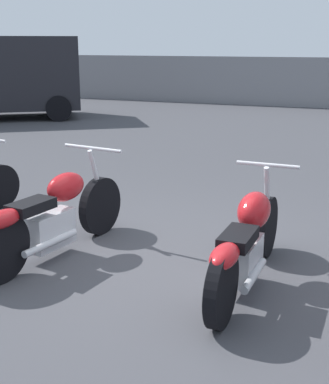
# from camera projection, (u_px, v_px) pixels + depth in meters

# --- Properties ---
(ground_plane) EXTENTS (60.00, 60.00, 0.00)m
(ground_plane) POSITION_uv_depth(u_px,v_px,m) (155.00, 261.00, 5.28)
(ground_plane) COLOR #424247
(fence_back) EXTENTS (40.00, 0.04, 1.63)m
(fence_back) POSITION_uv_depth(u_px,v_px,m) (319.00, 83.00, 17.41)
(fence_back) COLOR gray
(fence_back) RESTS_ON ground_plane
(motorcycle_slot_1) EXTENTS (0.74, 2.12, 1.01)m
(motorcycle_slot_1) POSITION_uv_depth(u_px,v_px,m) (52.00, 217.00, 5.29)
(motorcycle_slot_1) COLOR black
(motorcycle_slot_1) RESTS_ON ground_plane
(motorcycle_slot_2) EXTENTS (0.61, 2.14, 0.98)m
(motorcycle_slot_2) POSITION_uv_depth(u_px,v_px,m) (247.00, 242.00, 4.61)
(motorcycle_slot_2) COLOR black
(motorcycle_slot_2) RESTS_ON ground_plane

